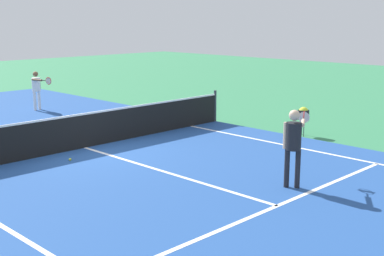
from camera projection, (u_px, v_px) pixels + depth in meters
name	position (u px, v px, depth m)	size (l,w,h in m)	color
ground_plane	(85.00, 148.00, 14.23)	(60.00, 60.00, 0.00)	#337F51
court_surface_inbounds	(85.00, 148.00, 14.23)	(10.62, 24.40, 0.00)	#234C93
line_sideline_right	(360.00, 160.00, 12.98)	(0.10, 11.89, 0.01)	white
line_service_near	(277.00, 206.00, 9.82)	(8.22, 0.10, 0.01)	white
line_center_service	(163.00, 171.00, 12.03)	(0.10, 6.40, 0.01)	white
net	(84.00, 130.00, 14.13)	(10.62, 0.09, 1.07)	#33383D
player_near	(294.00, 139.00, 10.71)	(1.15, 0.61, 1.65)	black
player_far	(37.00, 87.00, 19.90)	(0.41, 1.16, 1.49)	white
ball_hopper	(303.00, 114.00, 15.58)	(0.34, 0.34, 0.87)	black
tennis_ball_near_net	(70.00, 159.00, 12.93)	(0.07, 0.07, 0.07)	#CCE033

